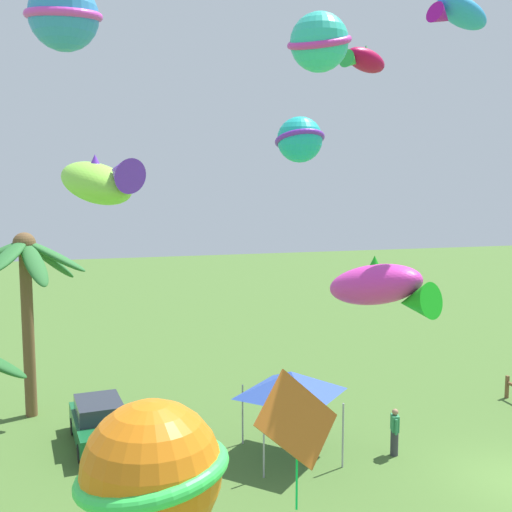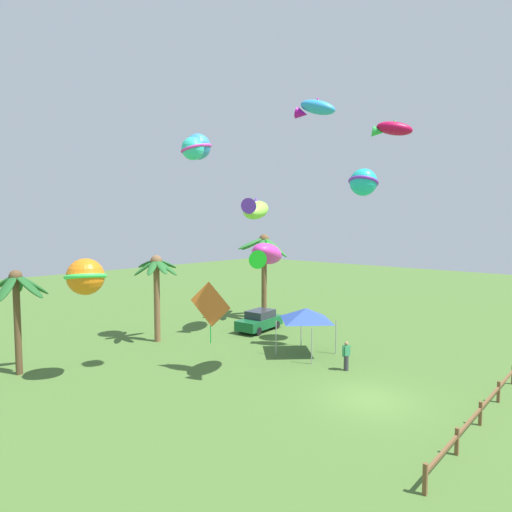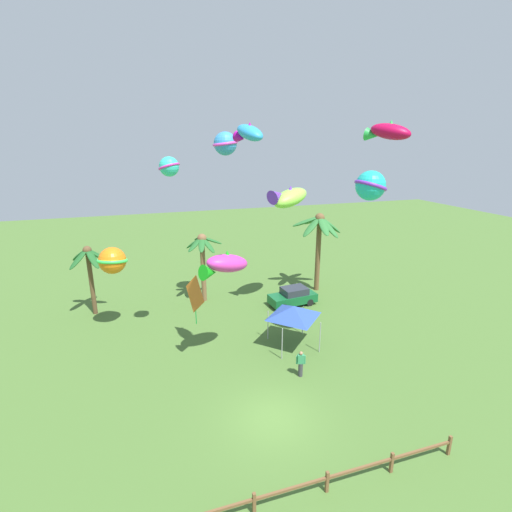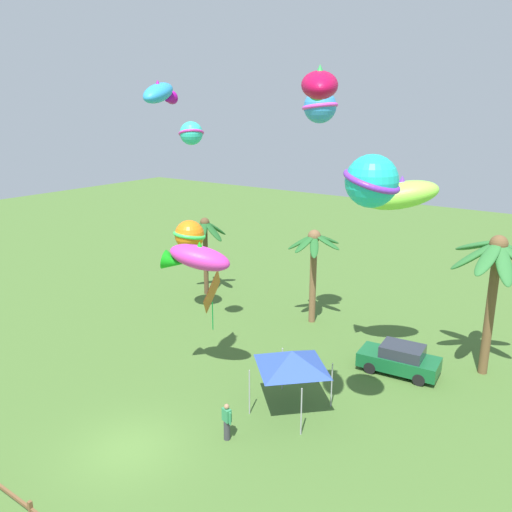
{
  "view_description": "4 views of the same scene",
  "coord_description": "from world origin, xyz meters",
  "px_view_note": "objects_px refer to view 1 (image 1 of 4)",
  "views": [
    {
      "loc": [
        -15.04,
        12.5,
        9.01
      ],
      "look_at": [
        0.61,
        8.14,
        7.07
      ],
      "focal_mm": 43.81,
      "sensor_mm": 36.0,
      "label": 1
    },
    {
      "loc": [
        -17.55,
        -8.71,
        7.87
      ],
      "look_at": [
        0.14,
        7.02,
        6.17
      ],
      "focal_mm": 30.17,
      "sensor_mm": 36.0,
      "label": 2
    },
    {
      "loc": [
        -5.44,
        -14.21,
        12.89
      ],
      "look_at": [
        1.52,
        7.39,
        6.06
      ],
      "focal_mm": 26.17,
      "sensor_mm": 36.0,
      "label": 3
    },
    {
      "loc": [
        14.41,
        -11.44,
        12.86
      ],
      "look_at": [
        0.95,
        7.27,
        6.35
      ],
      "focal_mm": 36.91,
      "sensor_mm": 36.0,
      "label": 4
    }
  ],
  "objects_px": {
    "kite_fish_1": "(380,286)",
    "kite_ball_8": "(152,471)",
    "kite_ball_5": "(300,140)",
    "palm_tree_0": "(26,274)",
    "kite_fish_7": "(459,13)",
    "parked_car_0": "(100,423)",
    "kite_fish_6": "(99,181)",
    "festival_tent": "(291,383)",
    "kite_ball_3": "(319,42)",
    "kite_fish_4": "(364,60)",
    "spectator_0": "(395,432)",
    "kite_ball_2": "(64,16)",
    "kite_diamond_0": "(297,422)"
  },
  "relations": [
    {
      "from": "spectator_0",
      "to": "kite_ball_3",
      "type": "relative_size",
      "value": 0.91
    },
    {
      "from": "parked_car_0",
      "to": "kite_ball_5",
      "type": "xyz_separation_m",
      "value": [
        1.25,
        -7.66,
        9.83
      ]
    },
    {
      "from": "palm_tree_0",
      "to": "kite_fish_4",
      "type": "height_order",
      "value": "kite_fish_4"
    },
    {
      "from": "festival_tent",
      "to": "kite_ball_3",
      "type": "relative_size",
      "value": 1.64
    },
    {
      "from": "kite_ball_2",
      "to": "kite_fish_4",
      "type": "relative_size",
      "value": 0.83
    },
    {
      "from": "kite_ball_5",
      "to": "palm_tree_0",
      "type": "bearing_deg",
      "value": 77.97
    },
    {
      "from": "kite_ball_2",
      "to": "kite_ball_3",
      "type": "relative_size",
      "value": 1.17
    },
    {
      "from": "kite_ball_5",
      "to": "festival_tent",
      "type": "bearing_deg",
      "value": 157.35
    },
    {
      "from": "palm_tree_0",
      "to": "kite_fish_7",
      "type": "height_order",
      "value": "kite_fish_7"
    },
    {
      "from": "kite_fish_1",
      "to": "kite_ball_8",
      "type": "distance_m",
      "value": 9.08
    },
    {
      "from": "spectator_0",
      "to": "palm_tree_0",
      "type": "bearing_deg",
      "value": 59.49
    },
    {
      "from": "spectator_0",
      "to": "parked_car_0",
      "type": "bearing_deg",
      "value": 69.19
    },
    {
      "from": "parked_car_0",
      "to": "kite_fish_4",
      "type": "distance_m",
      "value": 16.1
    },
    {
      "from": "palm_tree_0",
      "to": "kite_ball_8",
      "type": "xyz_separation_m",
      "value": [
        -17.03,
        -2.87,
        -0.25
      ]
    },
    {
      "from": "kite_fish_1",
      "to": "kite_ball_2",
      "type": "xyz_separation_m",
      "value": [
        1.94,
        7.43,
        6.52
      ]
    },
    {
      "from": "spectator_0",
      "to": "kite_diamond_0",
      "type": "bearing_deg",
      "value": 134.42
    },
    {
      "from": "kite_fish_1",
      "to": "kite_fish_7",
      "type": "height_order",
      "value": "kite_fish_7"
    },
    {
      "from": "palm_tree_0",
      "to": "spectator_0",
      "type": "distance_m",
      "value": 14.52
    },
    {
      "from": "kite_ball_2",
      "to": "kite_fish_6",
      "type": "bearing_deg",
      "value": -10.24
    },
    {
      "from": "palm_tree_0",
      "to": "kite_ball_2",
      "type": "bearing_deg",
      "value": -168.11
    },
    {
      "from": "parked_car_0",
      "to": "kite_ball_5",
      "type": "height_order",
      "value": "kite_ball_5"
    },
    {
      "from": "kite_fish_1",
      "to": "kite_diamond_0",
      "type": "bearing_deg",
      "value": 117.75
    },
    {
      "from": "palm_tree_0",
      "to": "kite_diamond_0",
      "type": "xyz_separation_m",
      "value": [
        -12.09,
        -6.6,
        -1.89
      ]
    },
    {
      "from": "kite_ball_2",
      "to": "kite_ball_8",
      "type": "distance_m",
      "value": 11.3
    },
    {
      "from": "parked_car_0",
      "to": "kite_fish_6",
      "type": "distance_m",
      "value": 8.32
    },
    {
      "from": "palm_tree_0",
      "to": "spectator_0",
      "type": "bearing_deg",
      "value": -120.51
    },
    {
      "from": "kite_ball_8",
      "to": "kite_ball_5",
      "type": "bearing_deg",
      "value": -26.03
    },
    {
      "from": "parked_car_0",
      "to": "kite_ball_8",
      "type": "relative_size",
      "value": 1.51
    },
    {
      "from": "festival_tent",
      "to": "kite_fish_7",
      "type": "bearing_deg",
      "value": -141.23
    },
    {
      "from": "kite_fish_6",
      "to": "kite_ball_8",
      "type": "xyz_separation_m",
      "value": [
        -12.9,
        -0.2,
        -3.72
      ]
    },
    {
      "from": "kite_fish_4",
      "to": "kite_fish_7",
      "type": "height_order",
      "value": "kite_fish_4"
    },
    {
      "from": "parked_car_0",
      "to": "kite_ball_8",
      "type": "bearing_deg",
      "value": -178.32
    },
    {
      "from": "palm_tree_0",
      "to": "kite_fish_7",
      "type": "xyz_separation_m",
      "value": [
        -9.99,
        -11.7,
        7.8
      ]
    },
    {
      "from": "festival_tent",
      "to": "kite_fish_1",
      "type": "height_order",
      "value": "kite_fish_1"
    },
    {
      "from": "festival_tent",
      "to": "kite_ball_8",
      "type": "bearing_deg",
      "value": 152.82
    },
    {
      "from": "parked_car_0",
      "to": "kite_ball_3",
      "type": "distance_m",
      "value": 15.21
    },
    {
      "from": "parked_car_0",
      "to": "festival_tent",
      "type": "bearing_deg",
      "value": -113.35
    },
    {
      "from": "parked_car_0",
      "to": "spectator_0",
      "type": "bearing_deg",
      "value": -110.81
    },
    {
      "from": "festival_tent",
      "to": "kite_ball_2",
      "type": "bearing_deg",
      "value": 112.14
    },
    {
      "from": "kite_ball_5",
      "to": "kite_fish_4",
      "type": "bearing_deg",
      "value": -110.08
    },
    {
      "from": "kite_fish_1",
      "to": "kite_ball_8",
      "type": "height_order",
      "value": "kite_fish_1"
    },
    {
      "from": "kite_fish_6",
      "to": "kite_ball_3",
      "type": "bearing_deg",
      "value": -156.54
    },
    {
      "from": "spectator_0",
      "to": "kite_fish_1",
      "type": "bearing_deg",
      "value": 145.49
    },
    {
      "from": "festival_tent",
      "to": "kite_ball_5",
      "type": "bearing_deg",
      "value": -22.65
    },
    {
      "from": "kite_ball_3",
      "to": "palm_tree_0",
      "type": "bearing_deg",
      "value": 26.6
    },
    {
      "from": "kite_ball_5",
      "to": "kite_ball_8",
      "type": "height_order",
      "value": "kite_ball_5"
    },
    {
      "from": "kite_fish_7",
      "to": "palm_tree_0",
      "type": "bearing_deg",
      "value": 49.53
    },
    {
      "from": "palm_tree_0",
      "to": "parked_car_0",
      "type": "xyz_separation_m",
      "value": [
        -3.41,
        -2.47,
        -4.81
      ]
    },
    {
      "from": "festival_tent",
      "to": "spectator_0",
      "type": "bearing_deg",
      "value": -105.96
    },
    {
      "from": "palm_tree_0",
      "to": "kite_ball_8",
      "type": "height_order",
      "value": "palm_tree_0"
    }
  ]
}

